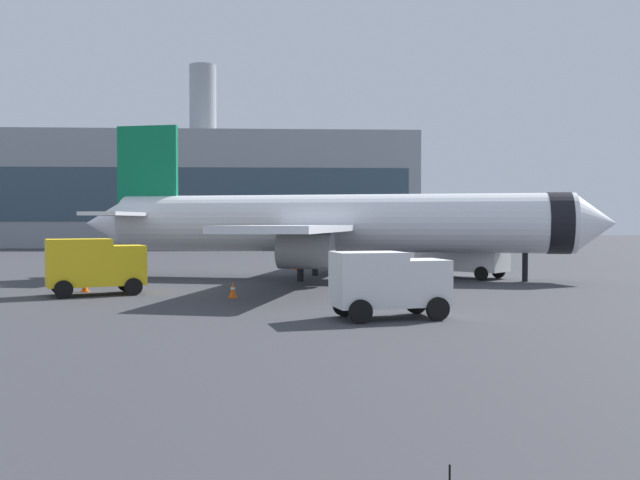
# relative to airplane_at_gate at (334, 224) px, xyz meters

# --- Properties ---
(airplane_at_gate) EXTENTS (35.43, 32.23, 10.50)m
(airplane_at_gate) POSITION_rel_airplane_at_gate_xyz_m (0.00, 0.00, 0.00)
(airplane_at_gate) COLOR white
(airplane_at_gate) RESTS_ON ground
(airplane_taxiing) EXTENTS (17.72, 16.29, 6.01)m
(airplane_taxiing) POSITION_rel_airplane_at_gate_xyz_m (27.46, 49.46, -1.56)
(airplane_taxiing) COLOR silver
(airplane_taxiing) RESTS_ON ground
(service_truck) EXTENTS (5.28, 3.96, 2.90)m
(service_truck) POSITION_rel_airplane_at_gate_xyz_m (-13.02, -9.63, -2.05)
(service_truck) COLOR yellow
(service_truck) RESTS_ON ground
(fuel_truck) EXTENTS (6.03, 5.84, 3.20)m
(fuel_truck) POSITION_rel_airplane_at_gate_xyz_m (8.65, 0.58, -1.88)
(fuel_truck) COLOR white
(fuel_truck) RESTS_ON ground
(cargo_van) EXTENTS (4.72, 3.10, 2.60)m
(cargo_van) POSITION_rel_airplane_at_gate_xyz_m (0.80, -19.00, -2.21)
(cargo_van) COLOR white
(cargo_van) RESTS_ON ground
(safety_cone_near) EXTENTS (0.44, 0.44, 0.82)m
(safety_cone_near) POSITION_rel_airplane_at_gate_xyz_m (-5.80, -11.33, -3.25)
(safety_cone_near) COLOR #F2590C
(safety_cone_near) RESTS_ON ground
(safety_cone_mid) EXTENTS (0.44, 0.44, 0.70)m
(safety_cone_mid) POSITION_rel_airplane_at_gate_xyz_m (-14.00, -8.03, -3.31)
(safety_cone_mid) COLOR #F2590C
(safety_cone_mid) RESTS_ON ground
(safety_cone_far) EXTENTS (0.44, 0.44, 0.76)m
(safety_cone_far) POSITION_rel_airplane_at_gate_xyz_m (-2.52, 9.15, -3.28)
(safety_cone_far) COLOR #F2590C
(safety_cone_far) RESTS_ON ground
(safety_cone_outer) EXTENTS (0.44, 0.44, 0.83)m
(safety_cone_outer) POSITION_rel_airplane_at_gate_xyz_m (2.32, 7.56, -3.25)
(safety_cone_outer) COLOR #F2590C
(safety_cone_outer) RESTS_ON ground
(terminal_building) EXTENTS (75.69, 24.07, 29.69)m
(terminal_building) POSITION_rel_airplane_at_gate_xyz_m (-20.86, 68.44, 5.29)
(terminal_building) COLOR gray
(terminal_building) RESTS_ON ground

